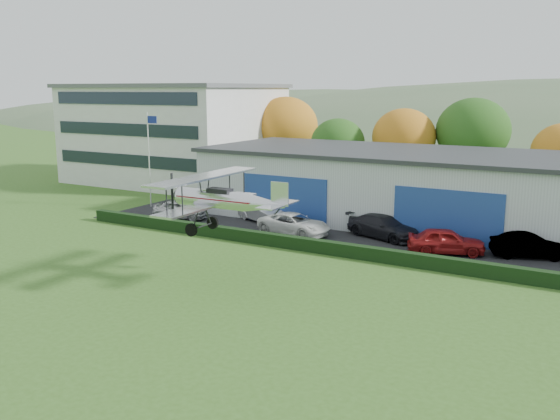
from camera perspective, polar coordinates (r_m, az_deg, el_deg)
The scene contains 15 objects.
ground at distance 23.50m, azimuth -11.62°, elevation -13.61°, with size 300.00×300.00×0.00m, color #365C1D.
apron at distance 39.71m, azimuth 12.33°, elevation -3.16°, with size 48.00×9.00×0.05m, color black.
hedge at distance 35.22m, azimuth 9.96°, elevation -4.31°, with size 46.00×0.60×0.80m, color black.
hangar at distance 45.31m, azimuth 17.58°, elevation 1.76°, with size 40.60×12.60×5.30m.
office_block at distance 66.28m, azimuth -10.01°, elevation 7.25°, with size 20.60×15.60×10.40m.
flagpole at distance 51.23m, azimuth -12.31°, elevation 5.50°, with size 1.05×0.10×8.00m.
tree_belt at distance 58.14m, azimuth 16.49°, elevation 6.78°, with size 75.70×13.22×10.12m.
distant_hills at distance 158.55m, azimuth 22.80°, elevation 2.24°, with size 430.00×196.00×56.00m.
car_0 at distance 46.70m, azimuth -9.45°, elevation 0.07°, with size 1.71×4.26×1.45m, color silver.
car_1 at distance 44.91m, azimuth -1.69°, elevation -0.21°, with size 1.57×4.51×1.49m, color silver.
car_2 at distance 41.09m, azimuth 1.38°, elevation -1.34°, with size 2.38×5.17×1.44m, color silver.
car_3 at distance 40.67m, azimuth 9.83°, elevation -1.57°, with size 2.15×5.30×1.54m, color black.
car_4 at distance 37.64m, azimuth 15.55°, elevation -2.86°, with size 1.84×4.58×1.56m, color maroon.
car_5 at distance 38.35m, azimuth 22.69°, elevation -3.16°, with size 1.54×4.41×1.45m, color gray.
biplane at distance 30.74m, azimuth -5.61°, elevation 1.17°, with size 7.10×8.08×3.04m.
Camera 1 is at (14.37, -15.76, 9.85)m, focal length 38.38 mm.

